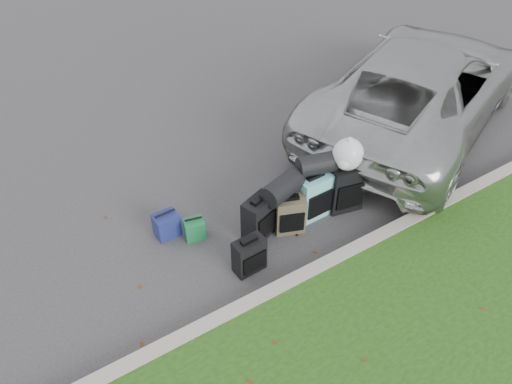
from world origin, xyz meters
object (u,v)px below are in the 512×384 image
suitcase_olive (290,214)px  suitcase_teal (313,196)px  suitcase_small_black (249,255)px  tote_green (194,229)px  tote_navy (167,225)px  suitcase_large_black_left (259,218)px  suv (421,86)px  suitcase_large_black_right (345,187)px

suitcase_olive → suitcase_teal: bearing=29.7°
suitcase_small_black → tote_green: (-0.33, 0.87, -0.10)m
tote_green → tote_navy: tote_navy is taller
suitcase_large_black_left → suitcase_teal: bearing=-22.9°
suitcase_teal → tote_green: suitcase_teal is taller
suv → suitcase_large_black_left: 3.91m
suitcase_large_black_left → suitcase_teal: (0.85, -0.05, 0.03)m
suv → suitcase_large_black_left: suv is taller
suitcase_large_black_left → tote_green: 0.87m
suv → suitcase_large_black_left: (-3.78, -0.88, -0.43)m
suitcase_small_black → suitcase_large_black_right: (1.75, 0.28, 0.11)m
suitcase_olive → suitcase_teal: size_ratio=0.80×
suitcase_olive → tote_green: (-1.16, 0.55, -0.13)m
suitcase_large_black_left → tote_navy: size_ratio=1.83×
suitcase_small_black → suitcase_large_black_left: (0.41, 0.44, 0.07)m
suv → suitcase_teal: bearing=84.5°
suitcase_large_black_right → tote_navy: size_ratio=2.11×
suitcase_olive → tote_navy: suitcase_olive is taller
suv → suitcase_large_black_left: size_ratio=8.59×
suitcase_olive → tote_green: size_ratio=1.88×
suitcase_olive → suv: bearing=37.4°
suitcase_large_black_left → suitcase_large_black_right: bearing=-26.3°
suitcase_small_black → suitcase_teal: bearing=14.4°
suv → suitcase_teal: (-2.93, -0.93, -0.41)m
suitcase_small_black → tote_green: size_ratio=1.69×
suitcase_teal → suitcase_large_black_right: bearing=-14.3°
suv → suitcase_small_black: size_ratio=10.89×
suitcase_large_black_left → suitcase_olive: 0.44m
suitcase_olive → suitcase_large_black_left: bearing=-175.2°
suitcase_large_black_left → tote_navy: (-1.03, 0.67, -0.14)m
suv → suitcase_olive: size_ratio=9.81×
suv → suitcase_large_black_right: suv is taller
tote_navy → suitcase_small_black: bearing=-62.7°
suitcase_small_black → suitcase_large_black_right: 1.77m
suv → tote_green: bearing=72.5°
suv → suitcase_small_black: 4.43m
tote_green → suv: bearing=19.0°
suitcase_small_black → suitcase_large_black_right: size_ratio=0.68×
suitcase_small_black → tote_navy: bearing=116.5°
suitcase_olive → suitcase_large_black_right: (0.92, -0.04, 0.09)m
suitcase_olive → suitcase_teal: 0.45m
suitcase_teal → suitcase_small_black: bearing=-164.7°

